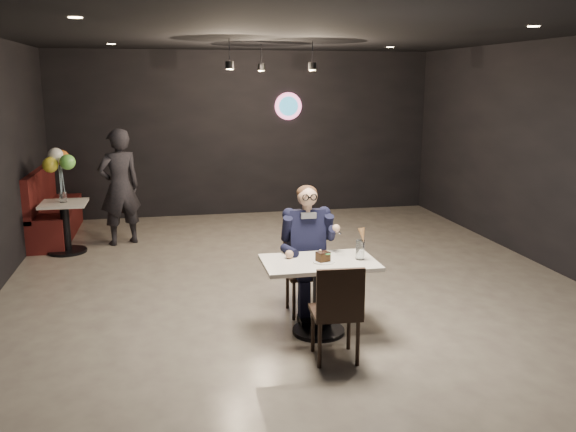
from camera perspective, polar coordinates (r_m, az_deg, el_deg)
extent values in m
plane|color=gray|center=(7.35, 0.91, -7.02)|extent=(9.00, 9.00, 0.00)
cube|color=black|center=(8.90, -1.90, 15.23)|extent=(1.40, 1.20, 0.36)
cube|color=white|center=(6.07, 2.90, -7.59)|extent=(1.10, 0.70, 0.75)
cube|color=black|center=(6.55, 1.71, -5.27)|extent=(0.42, 0.46, 0.92)
cube|color=black|center=(5.51, 4.43, -8.79)|extent=(0.45, 0.49, 0.92)
cube|color=black|center=(6.47, 1.73, -3.08)|extent=(0.60, 0.80, 1.44)
cylinder|color=white|center=(5.90, 3.37, -4.28)|extent=(0.21, 0.21, 0.01)
cube|color=black|center=(5.89, 3.29, -3.84)|extent=(0.14, 0.13, 0.08)
ellipsoid|color=#2D8A40|center=(5.85, 3.77, -3.57)|extent=(0.06, 0.04, 0.01)
cylinder|color=silver|center=(6.00, 6.76, -3.16)|extent=(0.09, 0.09, 0.19)
cone|color=tan|center=(5.94, 6.98, -1.80)|extent=(0.09, 0.09, 0.14)
cube|color=#3F0F0D|center=(10.41, -21.02, 1.12)|extent=(0.55, 2.20, 1.10)
cube|color=white|center=(9.43, -20.10, -0.87)|extent=(0.64, 0.64, 0.80)
cylinder|color=silver|center=(9.34, -20.30, 1.69)|extent=(0.10, 0.10, 0.16)
cube|color=gold|center=(9.28, -20.48, 4.13)|extent=(0.40, 0.40, 0.66)
imported|color=black|center=(9.58, -15.49, 2.62)|extent=(0.76, 0.65, 1.77)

